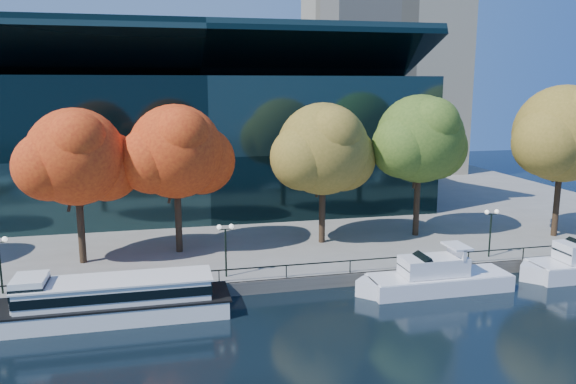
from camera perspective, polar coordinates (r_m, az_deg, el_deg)
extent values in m
plane|color=black|center=(39.68, 0.89, -11.58)|extent=(160.00, 160.00, 0.00)
cube|color=slate|center=(74.09, -5.88, -0.57)|extent=(90.00, 67.00, 1.00)
cube|color=#47443F|center=(42.26, -0.11, -9.42)|extent=(90.00, 0.25, 1.00)
cube|color=black|center=(41.96, -0.18, -7.47)|extent=(88.20, 0.08, 0.08)
cube|color=black|center=(42.12, -0.17, -8.11)|extent=(0.07, 0.07, 0.90)
cube|color=black|center=(68.13, -8.88, 4.73)|extent=(50.00, 24.00, 16.00)
cube|color=black|center=(63.81, -8.86, 12.87)|extent=(50.00, 17.14, 7.86)
cube|color=white|center=(39.37, -17.74, -11.36)|extent=(15.47, 3.76, 1.22)
cube|color=black|center=(39.15, -17.80, -10.50)|extent=(15.78, 3.83, 0.13)
cube|color=white|center=(38.85, -17.03, -9.52)|extent=(12.06, 3.08, 1.33)
cube|color=black|center=(38.84, -17.04, -9.45)|extent=(12.22, 3.16, 0.61)
cube|color=white|center=(38.62, -17.09, -8.52)|extent=(12.37, 3.23, 0.11)
cube|color=white|center=(39.50, -24.68, -9.21)|extent=(1.99, 2.63, 1.99)
cube|color=black|center=(39.43, -24.71, -8.91)|extent=(2.04, 2.70, 0.77)
cube|color=white|center=(43.84, 15.10, -8.89)|extent=(10.72, 3.06, 1.22)
cube|color=white|center=(41.68, 8.49, -9.67)|extent=(2.35, 2.35, 1.22)
cube|color=white|center=(43.63, 15.15, -8.11)|extent=(10.50, 3.00, 0.08)
cube|color=white|center=(43.16, 14.56, -7.25)|extent=(4.82, 2.30, 1.33)
cube|color=black|center=(42.52, 12.89, -7.30)|extent=(2.11, 2.20, 1.67)
cube|color=white|center=(43.73, 16.75, -5.79)|extent=(0.26, 2.39, 0.82)
cube|color=white|center=(43.61, 16.78, -5.28)|extent=(1.43, 2.39, 0.15)
cube|color=white|center=(48.30, 23.80, -7.54)|extent=(2.45, 2.45, 1.33)
cube|color=black|center=(49.79, 26.90, -5.33)|extent=(2.03, 2.23, 1.67)
cylinder|color=black|center=(47.74, -20.33, -2.78)|extent=(0.56, 0.56, 6.88)
cylinder|color=black|center=(47.34, -19.91, 0.48)|extent=(1.12, 1.68, 3.45)
cylinder|color=black|center=(47.02, -21.05, 0.03)|extent=(1.03, 1.16, 3.08)
sphere|color=#AB210D|center=(46.85, -20.74, 3.36)|extent=(7.63, 7.63, 7.63)
sphere|color=#AB210D|center=(47.87, -18.00, 2.53)|extent=(5.73, 5.73, 5.73)
sphere|color=#AB210D|center=(46.48, -23.15, 2.42)|extent=(5.34, 5.34, 5.34)
sphere|color=#AB210D|center=(45.16, -20.63, 4.82)|extent=(4.58, 4.58, 4.58)
cylinder|color=black|center=(48.60, -11.10, -2.03)|extent=(0.56, 0.56, 6.93)
cylinder|color=black|center=(48.29, -10.63, 1.20)|extent=(1.13, 1.69, 3.48)
cylinder|color=black|center=(47.81, -11.67, 0.76)|extent=(1.04, 1.17, 3.11)
sphere|color=#AB210D|center=(47.72, -11.33, 4.06)|extent=(7.85, 7.85, 7.85)
sphere|color=#AB210D|center=(49.12, -8.81, 3.18)|extent=(5.89, 5.89, 5.89)
sphere|color=#AB210D|center=(47.00, -13.66, 3.14)|extent=(5.50, 5.50, 5.50)
sphere|color=#AB210D|center=(46.03, -10.84, 5.56)|extent=(4.71, 4.71, 4.71)
cylinder|color=black|center=(50.65, 3.49, -1.38)|extent=(0.56, 0.56, 6.83)
cylinder|color=black|center=(50.48, 4.01, 1.67)|extent=(1.12, 1.67, 3.42)
cylinder|color=black|center=(49.79, 3.18, 1.27)|extent=(1.03, 1.16, 3.06)
sphere|color=brown|center=(49.81, 3.56, 4.38)|extent=(8.17, 8.17, 8.17)
sphere|color=brown|center=(51.77, 5.55, 3.46)|extent=(6.13, 6.13, 6.13)
sphere|color=brown|center=(48.56, 1.51, 3.50)|extent=(5.72, 5.72, 5.72)
sphere|color=brown|center=(48.24, 4.60, 5.86)|extent=(4.90, 4.90, 4.90)
cylinder|color=black|center=(54.32, 12.97, -0.52)|extent=(0.56, 0.56, 7.35)
cylinder|color=black|center=(54.23, 13.48, 2.54)|extent=(1.18, 1.78, 3.68)
cylinder|color=black|center=(53.43, 12.84, 2.16)|extent=(1.08, 1.22, 3.29)
sphere|color=#39561A|center=(53.53, 13.22, 5.28)|extent=(8.15, 8.15, 8.15)
sphere|color=#39561A|center=(55.73, 14.70, 4.37)|extent=(6.11, 6.11, 6.11)
sphere|color=#39561A|center=(51.99, 11.56, 4.51)|extent=(5.71, 5.71, 5.71)
sphere|color=#39561A|center=(52.14, 14.48, 6.65)|extent=(4.89, 4.89, 4.89)
cylinder|color=black|center=(58.45, 25.68, -0.33)|extent=(0.56, 0.56, 7.75)
cylinder|color=black|center=(58.46, 26.19, 2.66)|extent=(1.22, 1.85, 3.87)
cylinder|color=black|center=(57.54, 25.78, 2.30)|extent=(1.12, 1.27, 3.46)
sphere|color=brown|center=(57.71, 26.16, 5.34)|extent=(8.92, 8.92, 8.92)
sphere|color=brown|center=(60.39, 27.09, 4.40)|extent=(6.69, 6.69, 6.69)
sphere|color=brown|center=(55.68, 24.88, 4.59)|extent=(6.25, 6.25, 6.25)
cylinder|color=black|center=(43.35, -27.18, -6.93)|extent=(0.14, 0.14, 3.60)
sphere|color=white|center=(42.70, -26.83, -4.29)|extent=(0.36, 0.36, 0.36)
cylinder|color=black|center=(42.19, -6.33, -6.22)|extent=(0.14, 0.14, 3.60)
cube|color=black|center=(41.69, -6.39, -3.79)|extent=(0.90, 0.06, 0.06)
sphere|color=white|center=(41.59, -7.01, -3.55)|extent=(0.36, 0.36, 0.36)
sphere|color=white|center=(41.69, -5.78, -3.49)|extent=(0.36, 0.36, 0.36)
cylinder|color=black|center=(49.61, 19.84, -4.20)|extent=(0.14, 0.14, 3.60)
cube|color=black|center=(49.18, 19.98, -2.12)|extent=(0.90, 0.06, 0.06)
sphere|color=white|center=(48.89, 19.55, -1.93)|extent=(0.36, 0.36, 0.36)
sphere|color=white|center=(49.38, 20.44, -1.86)|extent=(0.36, 0.36, 0.36)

